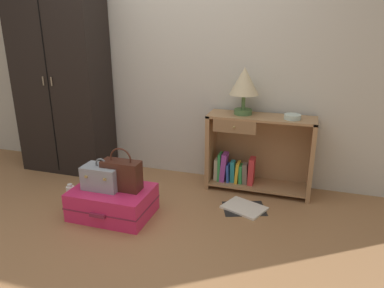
{
  "coord_description": "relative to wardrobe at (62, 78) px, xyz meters",
  "views": [
    {
      "loc": [
        1.29,
        -2.11,
        1.61
      ],
      "look_at": [
        0.34,
        0.87,
        0.55
      ],
      "focal_mm": 34.13,
      "sensor_mm": 36.0,
      "label": 1
    }
  ],
  "objects": [
    {
      "name": "bookshelf",
      "position": [
        2.09,
        0.07,
        -0.66
      ],
      "size": [
        1.01,
        0.34,
        0.76
      ],
      "color": "#A37A51",
      "rests_on": "ground_plane"
    },
    {
      "name": "train_case",
      "position": [
        0.93,
        -0.84,
        -0.68
      ],
      "size": [
        0.32,
        0.2,
        0.27
      ],
      "color": "#8E99A3",
      "rests_on": "suitcase_large"
    },
    {
      "name": "ground_plane",
      "position": [
        1.23,
        -1.2,
        -1.03
      ],
      "size": [
        9.0,
        9.0,
        0.0
      ],
      "primitive_type": "plane",
      "color": "#9E7047"
    },
    {
      "name": "handbag",
      "position": [
        1.1,
        -0.8,
        -0.65
      ],
      "size": [
        0.33,
        0.14,
        0.37
      ],
      "color": "#472319",
      "rests_on": "suitcase_large"
    },
    {
      "name": "bowl",
      "position": [
        2.41,
        0.02,
        -0.25
      ],
      "size": [
        0.15,
        0.15,
        0.04
      ],
      "primitive_type": "cylinder",
      "color": "silver",
      "rests_on": "bookshelf"
    },
    {
      "name": "wardrobe",
      "position": [
        0.0,
        0.0,
        0.0
      ],
      "size": [
        0.96,
        0.47,
        2.05
      ],
      "color": "black",
      "rests_on": "ground_plane"
    },
    {
      "name": "open_book_on_floor",
      "position": [
        2.08,
        -0.38,
        -1.02
      ],
      "size": [
        0.45,
        0.39,
        0.02
      ],
      "color": "white",
      "rests_on": "ground_plane"
    },
    {
      "name": "bottle",
      "position": [
        0.57,
        -0.81,
        -0.92
      ],
      "size": [
        0.07,
        0.07,
        0.22
      ],
      "color": "white",
      "rests_on": "ground_plane"
    },
    {
      "name": "table_lamp",
      "position": [
        1.95,
        0.07,
        0.03
      ],
      "size": [
        0.28,
        0.28,
        0.45
      ],
      "color": "#4C7542",
      "rests_on": "bookshelf"
    },
    {
      "name": "back_wall",
      "position": [
        1.23,
        0.3,
        0.27
      ],
      "size": [
        6.4,
        0.1,
        2.6
      ],
      "primitive_type": "cube",
      "color": "beige",
      "rests_on": "ground_plane"
    },
    {
      "name": "suitcase_large",
      "position": [
        1.01,
        -0.83,
        -0.9
      ],
      "size": [
        0.68,
        0.5,
        0.25
      ],
      "color": "#DB2860",
      "rests_on": "ground_plane"
    }
  ]
}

